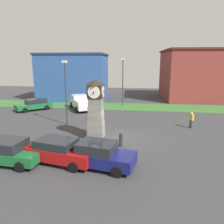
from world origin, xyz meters
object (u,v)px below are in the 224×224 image
(car_navy_sedan, at_px, (10,151))
(pickup_truck, at_px, (81,103))
(bollard_near_tower, at_px, (121,139))
(street_lamp_near_road, at_px, (123,79))
(bollard_mid_row, at_px, (106,143))
(bench, at_px, (94,116))
(bollard_end_row, at_px, (64,149))
(clock_tower, at_px, (96,110))
(car_near_tower, at_px, (60,151))
(car_silver_hatch, at_px, (34,104))
(street_lamp_far_side, at_px, (66,89))
(pedestrian_near_bench, at_px, (191,119))
(bollard_far_row, at_px, (87,145))
(car_by_building, at_px, (100,155))

(car_navy_sedan, distance_m, pickup_truck, 16.38)
(bollard_near_tower, height_order, street_lamp_near_road, street_lamp_near_road)
(bollard_near_tower, xyz_separation_m, bollard_mid_row, (-1.07, -0.74, -0.09))
(bench, bearing_deg, bollard_end_row, -88.95)
(clock_tower, xyz_separation_m, bench, (-1.45, 5.58, -1.89))
(bollard_end_row, relative_size, car_near_tower, 0.25)
(car_silver_hatch, xyz_separation_m, street_lamp_far_side, (6.72, -6.10, 2.94))
(car_near_tower, height_order, pedestrian_near_bench, pedestrian_near_bench)
(bollard_near_tower, xyz_separation_m, car_near_tower, (-3.55, -3.25, 0.22))
(street_lamp_near_road, bearing_deg, car_near_tower, -96.15)
(pedestrian_near_bench, bearing_deg, street_lamp_near_road, 126.40)
(street_lamp_near_road, bearing_deg, bollard_end_row, -96.34)
(street_lamp_far_side, bearing_deg, bench, 40.17)
(bollard_mid_row, relative_size, bollard_far_row, 0.88)
(bollard_end_row, height_order, street_lamp_near_road, street_lamp_near_road)
(bollard_end_row, xyz_separation_m, street_lamp_near_road, (2.07, 18.66, 3.32))
(pickup_truck, height_order, street_lamp_near_road, street_lamp_near_road)
(bollard_end_row, height_order, car_by_building, car_by_building)
(pickup_truck, bearing_deg, bollard_far_row, -72.42)
(bollard_mid_row, relative_size, car_near_tower, 0.20)
(bollard_end_row, bearing_deg, bench, 91.05)
(clock_tower, distance_m, car_by_building, 5.53)
(bollard_near_tower, relative_size, bollard_end_row, 0.94)
(car_by_building, bearing_deg, pickup_truck, 109.94)
(car_near_tower, bearing_deg, street_lamp_near_road, 83.85)
(car_silver_hatch, bearing_deg, street_lamp_far_side, -42.25)
(street_lamp_near_road, bearing_deg, bollard_mid_row, -88.65)
(bench, bearing_deg, bollard_far_row, -80.68)
(pickup_truck, xyz_separation_m, street_lamp_far_side, (0.67, -7.43, 2.77))
(bollard_near_tower, height_order, bollard_end_row, bollard_end_row)
(bollard_near_tower, xyz_separation_m, car_silver_hatch, (-12.80, 11.26, 0.20))
(pickup_truck, height_order, pedestrian_near_bench, pickup_truck)
(pedestrian_near_bench, bearing_deg, car_by_building, -127.60)
(bollard_far_row, height_order, pickup_truck, pickup_truck)
(bollard_near_tower, xyz_separation_m, pedestrian_near_bench, (6.20, 5.70, 0.33))
(bollard_end_row, bearing_deg, street_lamp_near_road, 83.66)
(clock_tower, distance_m, bollard_far_row, 3.56)
(bench, distance_m, pedestrian_near_bench, 10.03)
(car_near_tower, height_order, car_by_building, car_by_building)
(pedestrian_near_bench, bearing_deg, bench, 171.69)
(bollard_near_tower, bearing_deg, car_near_tower, -137.52)
(bench, bearing_deg, car_near_tower, -89.08)
(bollard_mid_row, bearing_deg, car_navy_sedan, -151.23)
(car_navy_sedan, xyz_separation_m, car_near_tower, (3.08, 0.54, 0.01))
(bollard_mid_row, distance_m, bench, 8.33)
(bollard_near_tower, height_order, car_navy_sedan, car_navy_sedan)
(bollard_far_row, relative_size, car_near_tower, 0.22)
(street_lamp_near_road, bearing_deg, bench, -104.12)
(car_near_tower, xyz_separation_m, pickup_truck, (-3.20, 15.84, 0.16))
(bollard_end_row, bearing_deg, car_by_building, -20.37)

